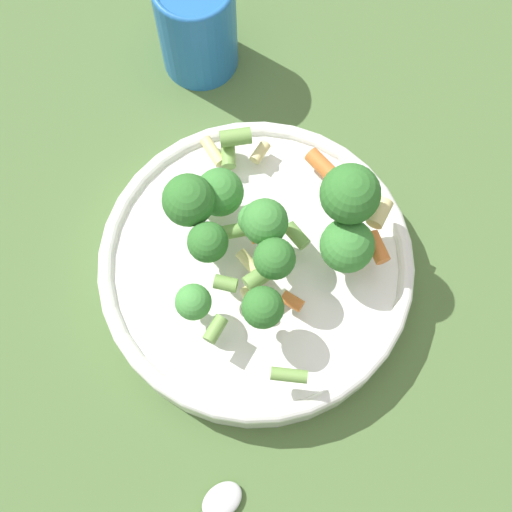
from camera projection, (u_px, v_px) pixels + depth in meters
The scene contains 4 objects.
ground_plane at pixel (256, 275), 0.65m from camera, with size 3.00×3.00×0.00m, color #4C6B38.
bowl at pixel (256, 267), 0.62m from camera, with size 0.27×0.27×0.04m.
pasta_salad at pixel (271, 228), 0.57m from camera, with size 0.19×0.20×0.09m.
cup at pixel (197, 24), 0.67m from camera, with size 0.08×0.08×0.11m.
Camera 1 is at (-0.08, 0.17, 0.62)m, focal length 50.00 mm.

